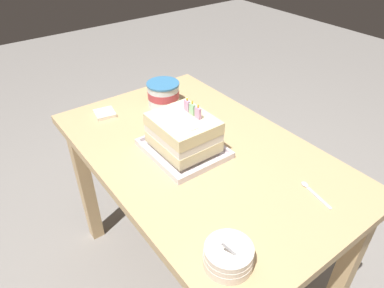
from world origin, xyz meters
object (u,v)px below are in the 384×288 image
ice_cream_tub (163,94)px  bowl_stack (228,256)px  napkin_pile (105,113)px  serving_spoon_near_tray (310,189)px  birthday_cake (183,132)px  foil_tray (184,150)px

ice_cream_tub → bowl_stack: bearing=-22.1°
ice_cream_tub → napkin_pile: 0.27m
napkin_pile → serving_spoon_near_tray: bearing=21.3°
ice_cream_tub → napkin_pile: size_ratio=1.47×
bowl_stack → napkin_pile: bowl_stack is taller
birthday_cake → serving_spoon_near_tray: bearing=26.1°
foil_tray → ice_cream_tub: size_ratio=2.00×
birthday_cake → foil_tray: bearing=-90.0°
foil_tray → serving_spoon_near_tray: bearing=26.1°
napkin_pile → ice_cream_tub: bearing=74.0°
bowl_stack → napkin_pile: (-0.87, 0.07, -0.02)m
serving_spoon_near_tray → bowl_stack: bearing=-83.0°
birthday_cake → bowl_stack: 0.50m
birthday_cake → ice_cream_tub: size_ratio=1.56×
ice_cream_tub → serving_spoon_near_tray: (0.75, 0.07, -0.05)m
foil_tray → ice_cream_tub: bearing=158.4°
foil_tray → birthday_cake: 0.08m
foil_tray → napkin_pile: (-0.41, -0.12, 0.00)m
bowl_stack → birthday_cake: bearing=157.5°
foil_tray → ice_cream_tub: ice_cream_tub is taller
foil_tray → birthday_cake: (-0.00, 0.00, 0.08)m
bowl_stack → napkin_pile: size_ratio=1.32×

